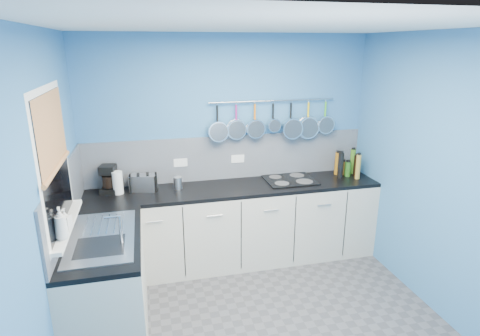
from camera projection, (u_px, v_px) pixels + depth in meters
name	position (u px, v px, depth m)	size (l,w,h in m)	color
floor	(266.00, 330.00, 3.46)	(3.20, 3.00, 0.02)	#47474C
ceiling	(273.00, 24.00, 2.71)	(3.20, 3.00, 0.02)	white
wall_back	(228.00, 148.00, 4.49)	(3.20, 0.02, 2.50)	teal
wall_front	(377.00, 320.00, 1.69)	(3.20, 0.02, 2.50)	teal
wall_left	(46.00, 215.00, 2.72)	(0.02, 3.00, 2.50)	teal
wall_right	(445.00, 179.00, 3.45)	(0.02, 3.00, 2.50)	teal
backsplash_back	(229.00, 157.00, 4.50)	(3.20, 0.02, 0.50)	gray
backsplash_left	(66.00, 197.00, 3.31)	(0.02, 1.80, 0.50)	gray
cabinet_run_back	(235.00, 226.00, 4.44)	(3.20, 0.60, 0.86)	beige
worktop_back	(235.00, 188.00, 4.31)	(3.20, 0.60, 0.04)	black
cabinet_run_left	(108.00, 287.00, 3.31)	(0.60, 1.20, 0.86)	beige
worktop_left	(102.00, 239.00, 3.18)	(0.60, 1.20, 0.04)	black
window_frame	(54.00, 161.00, 2.92)	(0.01, 1.00, 1.10)	white
window_glass	(55.00, 161.00, 2.92)	(0.01, 0.90, 1.00)	black
bamboo_blind	(52.00, 131.00, 2.86)	(0.01, 0.90, 0.55)	tan
window_sill	(67.00, 224.00, 3.08)	(0.10, 0.98, 0.03)	white
sink_unit	(102.00, 236.00, 3.17)	(0.50, 0.95, 0.01)	silver
mixer_tap	(120.00, 230.00, 3.01)	(0.12, 0.08, 0.26)	silver
socket_left	(181.00, 163.00, 4.37)	(0.15, 0.01, 0.09)	white
socket_right	(238.00, 159.00, 4.51)	(0.15, 0.01, 0.09)	white
pot_rail	(273.00, 101.00, 4.39)	(0.02, 0.02, 1.45)	silver
soap_bottle_a	(61.00, 223.00, 2.78)	(0.09, 0.09, 0.24)	white
soap_bottle_b	(65.00, 220.00, 2.93)	(0.08, 0.08, 0.17)	white
paper_towel	(118.00, 183.00, 4.06)	(0.11, 0.11, 0.24)	white
coffee_maker	(109.00, 179.00, 4.09)	(0.16, 0.18, 0.29)	black
toaster	(143.00, 183.00, 4.17)	(0.27, 0.15, 0.17)	silver
canister	(178.00, 183.00, 4.22)	(0.09, 0.09, 0.13)	silver
hob	(290.00, 180.00, 4.50)	(0.55, 0.48, 0.01)	black
pan_0	(217.00, 122.00, 4.30)	(0.22, 0.11, 0.41)	silver
pan_1	(236.00, 121.00, 4.34)	(0.22, 0.06, 0.41)	silver
pan_2	(255.00, 120.00, 4.39)	(0.21, 0.09, 0.40)	silver
pan_3	(273.00, 116.00, 4.43)	(0.15, 0.10, 0.34)	silver
pan_4	(291.00, 119.00, 4.49)	(0.24, 0.12, 0.43)	silver
pan_5	(308.00, 119.00, 4.54)	(0.26, 0.07, 0.45)	silver
pan_6	(325.00, 116.00, 4.58)	(0.21, 0.08, 0.40)	silver
condiment_0	(352.00, 161.00, 4.71)	(0.06, 0.06, 0.29)	#3F721E
condiment_1	(343.00, 168.00, 4.69)	(0.07, 0.07, 0.16)	brown
condiment_2	(338.00, 163.00, 4.68)	(0.07, 0.07, 0.27)	#8C5914
condiment_3	(356.00, 166.00, 4.62)	(0.05, 0.05, 0.25)	black
condiment_4	(348.00, 169.00, 4.62)	(0.07, 0.07, 0.17)	#265919
condiment_5	(341.00, 165.00, 4.54)	(0.06, 0.06, 0.30)	black
condiment_6	(358.00, 167.00, 4.52)	(0.06, 0.06, 0.28)	olive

